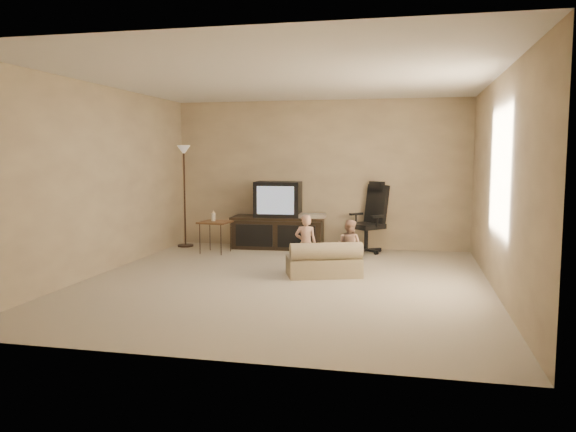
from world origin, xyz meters
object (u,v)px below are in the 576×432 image
tv_stand (279,221)px  office_chair (370,227)px  floor_lamp (184,173)px  toddler_left (306,244)px  child_sofa (324,262)px  side_table (215,222)px  toddler_right (349,246)px

tv_stand → office_chair: bearing=-5.9°
floor_lamp → toddler_left: 3.15m
tv_stand → floor_lamp: floor_lamp is taller
office_chair → child_sofa: bearing=-60.0°
tv_stand → toddler_left: 2.11m
child_sofa → toddler_left: bearing=137.4°
tv_stand → side_table: 1.12m
office_chair → floor_lamp: size_ratio=0.66×
side_table → toddler_left: 2.16m
floor_lamp → toddler_left: (2.45, -1.77, -0.87)m
child_sofa → toddler_left: toddler_left is taller
toddler_right → office_chair: bearing=-72.2°
side_table → toddler_right: toddler_right is taller
tv_stand → child_sofa: size_ratio=1.51×
tv_stand → office_chair: 1.55m
office_chair → child_sofa: office_chair is taller
office_chair → toddler_right: bearing=-52.4°
floor_lamp → toddler_left: floor_lamp is taller
tv_stand → toddler_left: tv_stand is taller
toddler_right → child_sofa: bearing=65.8°
floor_lamp → child_sofa: 3.48m
side_table → toddler_left: toddler_left is taller
child_sofa → office_chair: bearing=57.8°
office_chair → toddler_left: 1.99m
tv_stand → office_chair: (1.54, -0.09, -0.06)m
floor_lamp → office_chair: bearing=1.5°
child_sofa → toddler_left: 0.36m
tv_stand → child_sofa: bearing=-64.6°
floor_lamp → toddler_right: 3.54m
side_table → floor_lamp: 1.16m
child_sofa → toddler_right: bearing=23.5°
side_table → toddler_left: (1.73, -1.28, -0.10)m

